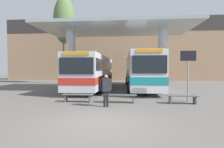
{
  "coord_description": "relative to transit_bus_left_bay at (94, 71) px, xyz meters",
  "views": [
    {
      "loc": [
        0.96,
        -6.22,
        1.95
      ],
      "look_at": [
        0.0,
        5.38,
        1.6
      ],
      "focal_mm": 28.0,
      "sensor_mm": 36.0,
      "label": 1
    }
  ],
  "objects": [
    {
      "name": "poplar_tree_behind_left",
      "position": [
        -4.9,
        5.53,
        6.39
      ],
      "size": [
        2.74,
        2.74,
        11.27
      ],
      "color": "brown",
      "rests_on": "ground_plane"
    },
    {
      "name": "station_canopy",
      "position": [
        2.23,
        -0.75,
        3.08
      ],
      "size": [
        13.44,
        6.45,
        5.73
      ],
      "color": "silver",
      "rests_on": "ground_plane"
    },
    {
      "name": "townhouse_backdrop",
      "position": [
        2.23,
        12.77,
        4.37
      ],
      "size": [
        40.0,
        0.58,
        10.53
      ],
      "color": "#9E7A5B",
      "rests_on": "ground_plane"
    },
    {
      "name": "transit_bus_left_bay",
      "position": [
        0.0,
        0.0,
        0.0
      ],
      "size": [
        2.89,
        11.25,
        3.1
      ],
      "rotation": [
        0.0,
        0.0,
        3.13
      ],
      "color": "silver",
      "rests_on": "ground_plane"
    },
    {
      "name": "parked_car_street",
      "position": [
        -3.16,
        9.58,
        -0.69
      ],
      "size": [
        4.67,
        2.25,
        2.17
      ],
      "rotation": [
        0.0,
        0.0,
        0.06
      ],
      "color": "navy",
      "rests_on": "ground_plane"
    },
    {
      "name": "ground_plane",
      "position": [
        2.23,
        -10.53,
        -1.74
      ],
      "size": [
        100.0,
        100.0,
        0.0
      ],
      "primitive_type": "plane",
      "color": "#605B56"
    },
    {
      "name": "waiting_bench_mid_platform",
      "position": [
        2.8,
        -6.77,
        -1.39
      ],
      "size": [
        1.97,
        0.44,
        0.46
      ],
      "color": "#4C5156",
      "rests_on": "ground_plane"
    },
    {
      "name": "waiting_bench_near_pillar",
      "position": [
        6.3,
        -6.77,
        -1.4
      ],
      "size": [
        1.67,
        0.44,
        0.46
      ],
      "color": "#4C5156",
      "rests_on": "ground_plane"
    },
    {
      "name": "pedestrian_waiting",
      "position": [
        2.15,
        -7.92,
        -0.74
      ],
      "size": [
        0.59,
        0.38,
        1.65
      ],
      "rotation": [
        0.0,
        0.0,
        0.38
      ],
      "color": "black",
      "rests_on": "ground_plane"
    },
    {
      "name": "waiting_bench_far_platform",
      "position": [
        0.36,
        -6.77,
        -1.4
      ],
      "size": [
        1.81,
        0.44,
        0.46
      ],
      "color": "#4C5156",
      "rests_on": "ground_plane"
    },
    {
      "name": "transit_bus_center_bay",
      "position": [
        4.55,
        1.0,
        0.08
      ],
      "size": [
        2.94,
        12.44,
        3.28
      ],
      "rotation": [
        0.0,
        0.0,
        3.16
      ],
      "color": "silver",
      "rests_on": "ground_plane"
    },
    {
      "name": "info_sign_platform",
      "position": [
        6.85,
        -6.03,
        0.41
      ],
      "size": [
        0.9,
        0.09,
        3.02
      ],
      "color": "gray",
      "rests_on": "ground_plane"
    }
  ]
}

